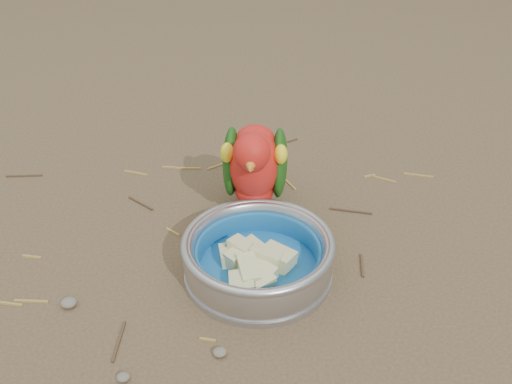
{
  "coord_description": "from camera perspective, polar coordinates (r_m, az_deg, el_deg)",
  "views": [
    {
      "loc": [
        0.1,
        -0.57,
        0.53
      ],
      "look_at": [
        0.11,
        0.12,
        0.08
      ],
      "focal_mm": 40.0,
      "sensor_mm": 36.0,
      "label": 1
    }
  ],
  "objects": [
    {
      "name": "food_bowl",
      "position": [
        0.79,
        0.22,
        -7.86
      ],
      "size": [
        0.2,
        0.2,
        0.02
      ],
      "primitive_type": "cylinder",
      "color": "#B2B2BA",
      "rests_on": "ground"
    },
    {
      "name": "ground",
      "position": [
        0.78,
        -7.92,
        -9.81
      ],
      "size": [
        60.0,
        60.0,
        0.0
      ],
      "primitive_type": "plane",
      "color": "brown"
    },
    {
      "name": "lory_parrot",
      "position": [
        0.86,
        -0.16,
        1.92
      ],
      "size": [
        0.11,
        0.21,
        0.17
      ],
      "primitive_type": null,
      "rotation": [
        0.0,
        0.0,
        -3.22
      ],
      "color": "red",
      "rests_on": "ground"
    },
    {
      "name": "ground_debris",
      "position": [
        0.79,
        -4.67,
        -8.86
      ],
      "size": [
        0.9,
        0.8,
        0.01
      ],
      "primitive_type": null,
      "color": "#A68541",
      "rests_on": "ground"
    },
    {
      "name": "bowl_wall",
      "position": [
        0.77,
        0.22,
        -6.18
      ],
      "size": [
        0.2,
        0.2,
        0.04
      ],
      "primitive_type": null,
      "color": "#B2B2BA",
      "rests_on": "food_bowl"
    },
    {
      "name": "fruit_wedges",
      "position": [
        0.78,
        0.22,
        -6.58
      ],
      "size": [
        0.12,
        0.12,
        0.03
      ],
      "primitive_type": null,
      "color": "beige",
      "rests_on": "food_bowl"
    }
  ]
}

